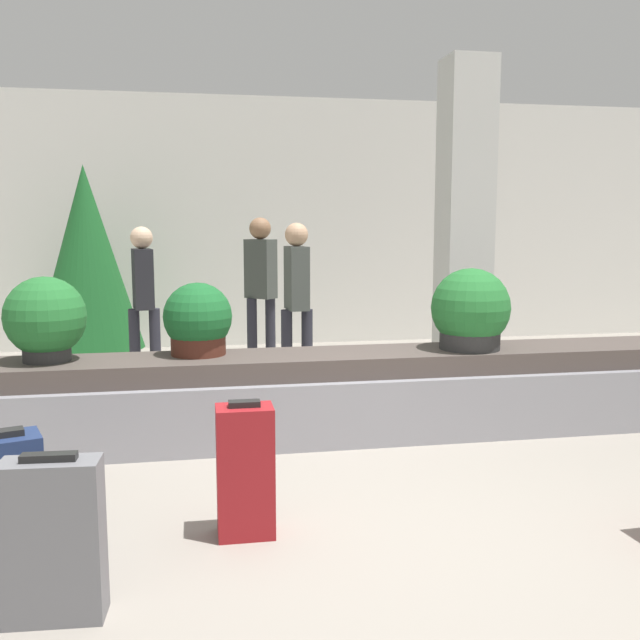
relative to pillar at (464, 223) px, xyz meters
name	(u,v)px	position (x,y,z in m)	size (l,w,h in m)	color
ground_plane	(375,524)	(-1.78, -3.28, -1.60)	(18.00, 18.00, 0.00)	gray
back_wall	(261,223)	(-1.78, 2.53, 0.00)	(18.00, 0.06, 3.20)	silver
carousel	(320,396)	(-1.78, -1.65, -1.30)	(6.50, 0.77, 0.64)	gray
pillar	(464,223)	(0.00, 0.00, 0.00)	(0.46, 0.46, 3.20)	silver
suitcase_0	(53,540)	(-3.29, -3.93, -1.26)	(0.40, 0.20, 0.70)	slate
suitcase_1	(245,471)	(-2.47, -3.29, -1.26)	(0.29, 0.21, 0.71)	maroon
suitcase_4	(8,502)	(-3.58, -3.44, -1.28)	(0.36, 0.31, 0.67)	navy
potted_plant_0	(470,312)	(-0.61, -1.69, -0.67)	(0.61, 0.61, 0.62)	#2D2D2D
potted_plant_1	(198,321)	(-2.67, -1.54, -0.71)	(0.51, 0.51, 0.53)	#4C2319
potted_plant_2	(45,320)	(-3.72, -1.60, -0.67)	(0.56, 0.56, 0.60)	#2D2D2D
traveler_0	(297,291)	(-1.71, -0.05, -0.65)	(0.31, 0.34, 1.60)	#282833
traveler_1	(143,292)	(-3.17, 0.44, -0.68)	(0.31, 0.35, 1.57)	#282833
traveler_2	(261,280)	(-1.97, 0.83, -0.61)	(0.35, 0.35, 1.66)	#282833
decorated_tree	(87,258)	(-3.85, 1.56, -0.39)	(1.22, 1.22, 2.24)	#4C331E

